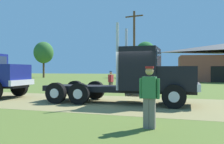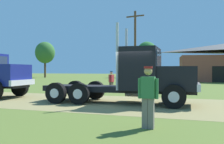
{
  "view_description": "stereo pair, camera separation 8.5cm",
  "coord_description": "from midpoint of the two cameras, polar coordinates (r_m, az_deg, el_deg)",
  "views": [
    {
      "loc": [
        3.0,
        -11.79,
        1.65
      ],
      "look_at": [
        -0.92,
        0.05,
        1.56
      ],
      "focal_mm": 39.69,
      "sensor_mm": 36.0,
      "label": 1
    },
    {
      "loc": [
        3.08,
        -11.76,
        1.65
      ],
      "look_at": [
        -0.92,
        0.05,
        1.56
      ],
      "focal_mm": 39.69,
      "sensor_mm": 36.0,
      "label": 2
    }
  ],
  "objects": [
    {
      "name": "utility_pole_near",
      "position": [
        29.1,
        5.05,
        6.09
      ],
      "size": [
        2.19,
        0.52,
        8.55
      ],
      "color": "brown",
      "rests_on": "ground_plane"
    },
    {
      "name": "truck_foreground_white",
      "position": [
        12.21,
        6.31,
        -1.35
      ],
      "size": [
        7.82,
        2.72,
        3.87
      ],
      "color": "black",
      "rests_on": "ground_plane"
    },
    {
      "name": "visitor_far_side",
      "position": [
        18.56,
        -0.41,
        -2.06
      ],
      "size": [
        0.33,
        0.58,
        1.59
      ],
      "color": "#B22D33",
      "rests_on": "ground_plane"
    },
    {
      "name": "visitor_standing_near",
      "position": [
        7.09,
        8.28,
        -5.22
      ],
      "size": [
        0.58,
        0.26,
        1.76
      ],
      "color": "#33723F",
      "rests_on": "ground_plane"
    },
    {
      "name": "ground_plane",
      "position": [
        12.27,
        3.85,
        -7.31
      ],
      "size": [
        200.0,
        200.0,
        0.0
      ],
      "primitive_type": "plane",
      "color": "#536628"
    },
    {
      "name": "tree_mid",
      "position": [
        55.34,
        3.19,
        2.78
      ],
      "size": [
        3.47,
        3.47,
        5.88
      ],
      "color": "#513823",
      "rests_on": "ground_plane"
    },
    {
      "name": "dirt_track",
      "position": [
        12.27,
        3.85,
        -7.29
      ],
      "size": [
        120.0,
        6.44,
        0.01
      ],
      "primitive_type": "cube",
      "color": "olive",
      "rests_on": "ground_plane"
    },
    {
      "name": "tree_left",
      "position": [
        57.69,
        -15.52,
        4.32
      ],
      "size": [
        4.38,
        4.38,
        8.04
      ],
      "color": "#513823",
      "rests_on": "ground_plane"
    },
    {
      "name": "tree_right",
      "position": [
        52.8,
        7.68,
        4.4
      ],
      "size": [
        4.25,
        4.25,
        7.7
      ],
      "color": "#513823",
      "rests_on": "ground_plane"
    }
  ]
}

